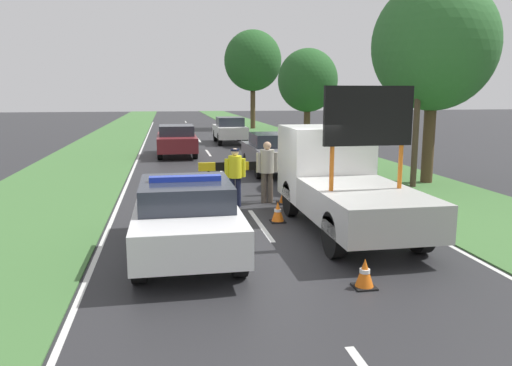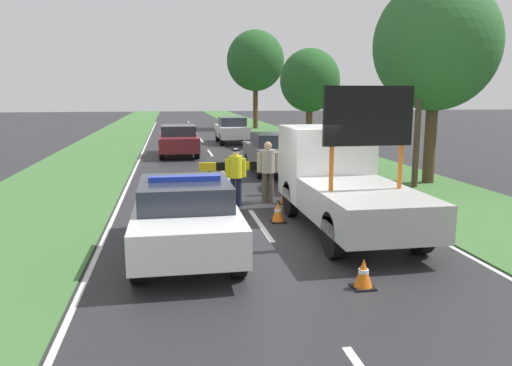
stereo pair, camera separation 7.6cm
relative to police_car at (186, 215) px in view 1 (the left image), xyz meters
The scene contains 19 objects.
ground_plane 2.20m from the police_car, 27.17° to the left, with size 160.00×160.00×0.00m, color #28282B.
lane_markings 16.52m from the police_car, 83.63° to the left, with size 7.22×62.74×0.01m.
grass_verge_left 21.34m from the police_car, 100.88° to the left, with size 4.39×120.00×0.03m.
grass_verge_right 22.32m from the police_car, 69.84° to the left, with size 4.39×120.00×0.03m.
police_car is the anchor object (origin of this frame).
work_truck 3.99m from the police_car, 22.99° to the left, with size 2.02×5.45×3.26m.
road_barrier 5.04m from the police_car, 66.65° to the left, with size 2.91×0.08×1.17m.
police_officer 4.28m from the police_car, 69.29° to the left, with size 0.59×0.37×1.63m.
pedestrian_civilian 4.98m from the police_car, 60.10° to the left, with size 0.63×0.40×1.77m.
traffic_cone_near_police 3.17m from the police_car, 42.50° to the left, with size 0.36×0.36×0.51m.
traffic_cone_centre_front 5.16m from the police_car, 53.90° to the left, with size 0.52×0.52×0.72m.
traffic_cone_near_truck 3.60m from the police_car, 39.17° to the right, with size 0.35×0.35×0.49m.
queued_car_suv_grey 10.52m from the police_car, 69.12° to the left, with size 1.70×4.40×1.56m.
queued_car_wagon_maroon 15.99m from the police_car, 89.37° to the left, with size 1.91×4.67×1.54m.
queued_car_van_white 22.31m from the police_car, 80.60° to the left, with size 1.80×4.32×1.64m.
roadside_tree_near_left 21.40m from the police_car, 67.76° to the left, with size 3.54×3.54×5.74m.
roadside_tree_near_right 11.50m from the police_car, 36.88° to the left, with size 4.17×4.17×6.91m.
roadside_tree_mid_left 35.95m from the police_car, 78.08° to the left, with size 5.02×5.02×8.60m.
utility_pole 10.20m from the police_car, 36.66° to the left, with size 1.20×0.20×7.72m.
Camera 1 is at (-2.15, -10.43, 3.11)m, focal length 35.00 mm.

